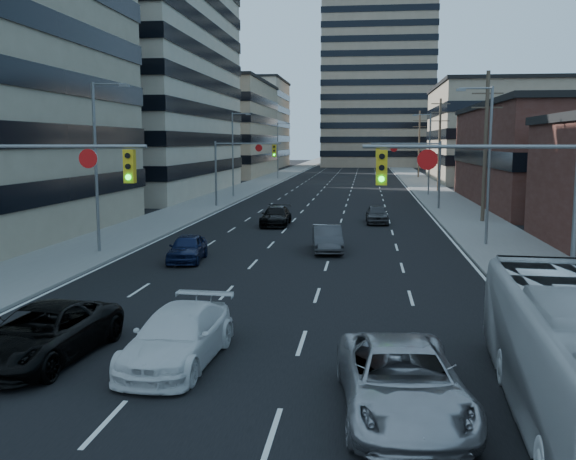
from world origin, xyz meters
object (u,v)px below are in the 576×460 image
Objects in this scene: white_van at (178,337)px; silver_suv at (402,381)px; black_pickup at (43,334)px; sedan_blue at (187,248)px; transit_bus at (575,357)px.

silver_suv is at bearing -21.36° from white_van.
black_pickup is 9.87m from silver_suv.
white_van is at bearing -79.91° from sedan_blue.
white_van is 15.07m from sedan_blue.
transit_bus reaches higher than sedan_blue.
silver_suv reaches higher than black_pickup.
sedan_blue is (-13.25, 17.19, -0.78)m from transit_bus.
transit_bus is 21.72m from sedan_blue.
black_pickup reaches higher than white_van.
black_pickup is 0.51× the size of transit_bus.
silver_suv reaches higher than white_van.
transit_bus reaches higher than white_van.
white_van is (3.75, 0.20, -0.01)m from black_pickup.
white_van is 6.39m from silver_suv.
white_van reaches higher than sedan_blue.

